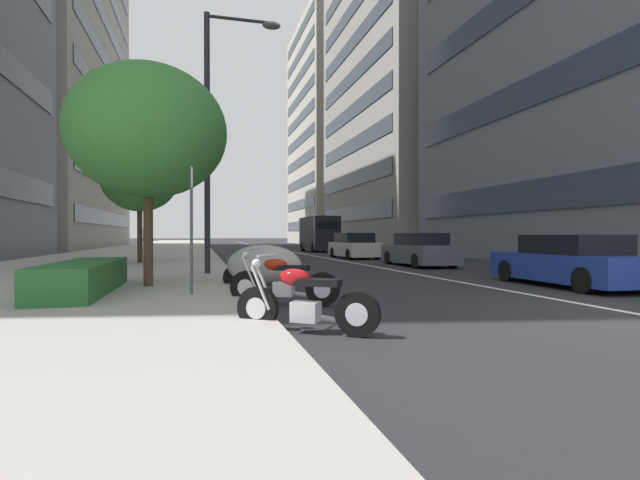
# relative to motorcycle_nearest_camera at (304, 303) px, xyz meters

# --- Properties ---
(ground_plane) EXTENTS (400.00, 400.00, 0.00)m
(ground_plane) POSITION_rel_motorcycle_nearest_camera_xyz_m (0.26, -5.90, -0.41)
(ground_plane) COLOR #262628
(sidewalk_right_plaza) EXTENTS (160.00, 9.93, 0.15)m
(sidewalk_right_plaza) POSITION_rel_motorcycle_nearest_camera_xyz_m (30.26, 5.30, -0.34)
(sidewalk_right_plaza) COLOR #A39E93
(sidewalk_right_plaza) RESTS_ON ground
(lane_centre_stripe) EXTENTS (110.00, 0.16, 0.01)m
(lane_centre_stripe) POSITION_rel_motorcycle_nearest_camera_xyz_m (35.26, -5.90, -0.41)
(lane_centre_stripe) COLOR silver
(lane_centre_stripe) RESTS_ON ground
(motorcycle_nearest_camera) EXTENTS (1.31, 1.80, 1.09)m
(motorcycle_nearest_camera) POSITION_rel_motorcycle_nearest_camera_xyz_m (0.00, 0.00, 0.00)
(motorcycle_nearest_camera) COLOR black
(motorcycle_nearest_camera) RESTS_ON ground
(motorcycle_under_tarp) EXTENTS (1.12, 2.01, 1.10)m
(motorcycle_under_tarp) POSITION_rel_motorcycle_nearest_camera_xyz_m (2.64, -0.16, 0.01)
(motorcycle_under_tarp) COLOR black
(motorcycle_under_tarp) RESTS_ON ground
(motorcycle_far_end_row) EXTENTS (1.62, 2.08, 1.12)m
(motorcycle_far_end_row) POSITION_rel_motorcycle_nearest_camera_xyz_m (5.16, -0.11, 0.20)
(motorcycle_far_end_row) COLOR #9E9E99
(motorcycle_far_end_row) RESTS_ON ground
(car_mid_block_traffic) EXTENTS (4.57, 2.02, 1.37)m
(car_mid_block_traffic) POSITION_rel_motorcycle_nearest_camera_xyz_m (4.05, -8.13, 0.23)
(car_mid_block_traffic) COLOR navy
(car_mid_block_traffic) RESTS_ON ground
(car_following_behind) EXTENTS (4.56, 1.89, 1.45)m
(car_following_behind) POSITION_rel_motorcycle_nearest_camera_xyz_m (12.55, -7.97, 0.26)
(car_following_behind) COLOR #4C515B
(car_following_behind) RESTS_ON ground
(car_lead_in_lane) EXTENTS (4.29, 2.03, 1.49)m
(car_lead_in_lane) POSITION_rel_motorcycle_nearest_camera_xyz_m (19.76, -7.39, 0.29)
(car_lead_in_lane) COLOR beige
(car_lead_in_lane) RESTS_ON ground
(delivery_van_ahead) EXTENTS (5.70, 2.12, 2.84)m
(delivery_van_ahead) POSITION_rel_motorcycle_nearest_camera_xyz_m (30.87, -8.10, 1.10)
(delivery_van_ahead) COLOR black
(delivery_van_ahead) RESTS_ON ground
(parking_sign_by_curb) EXTENTS (0.32, 0.06, 2.63)m
(parking_sign_by_curb) POSITION_rel_motorcycle_nearest_camera_xyz_m (3.57, 1.56, 1.32)
(parking_sign_by_curb) COLOR #47494C
(parking_sign_by_curb) RESTS_ON sidewalk_right_plaza
(street_lamp_with_banners) EXTENTS (1.26, 2.44, 8.23)m
(street_lamp_with_banners) POSITION_rel_motorcycle_nearest_camera_xyz_m (8.93, 0.82, 4.68)
(street_lamp_with_banners) COLOR #232326
(street_lamp_with_banners) RESTS_ON sidewalk_right_plaza
(clipped_hedge_bed) EXTENTS (4.46, 1.10, 0.64)m
(clipped_hedge_bed) POSITION_rel_motorcycle_nearest_camera_xyz_m (4.49, 3.78, 0.06)
(clipped_hedge_bed) COLOR #28602D
(clipped_hedge_bed) RESTS_ON sidewalk_right_plaza
(street_tree_near_plaza_corner) EXTENTS (3.68, 3.68, 5.23)m
(street_tree_near_plaza_corner) POSITION_rel_motorcycle_nearest_camera_xyz_m (5.42, 2.58, 3.39)
(street_tree_near_plaza_corner) COLOR #473323
(street_tree_near_plaza_corner) RESTS_ON sidewalk_right_plaza
(street_tree_far_plaza) EXTENTS (3.23, 3.23, 5.00)m
(street_tree_far_plaza) POSITION_rel_motorcycle_nearest_camera_xyz_m (15.74, 3.95, 3.36)
(street_tree_far_plaza) COLOR #473323
(street_tree_far_plaza) RESTS_ON sidewalk_right_plaza
(pedestrian_on_plaza) EXTENTS (0.45, 0.34, 1.71)m
(pedestrian_on_plaza) POSITION_rel_motorcycle_nearest_camera_xyz_m (15.01, 3.59, 0.61)
(pedestrian_on_plaza) COLOR #33478C
(pedestrian_on_plaza) RESTS_ON sidewalk_right_plaza
(office_tower_mid_left) EXTENTS (23.37, 21.39, 45.34)m
(office_tower_mid_left) POSITION_rel_motorcycle_nearest_camera_xyz_m (40.31, -24.77, 22.26)
(office_tower_mid_left) COLOR gray
(office_tower_mid_left) RESTS_ON ground
(office_tower_far_left_down_avenue) EXTENTS (21.71, 20.95, 35.37)m
(office_tower_far_left_down_avenue) POSITION_rel_motorcycle_nearest_camera_xyz_m (66.72, -24.55, 17.28)
(office_tower_far_left_down_avenue) COLOR #B7B2A3
(office_tower_far_left_down_avenue) RESTS_ON ground
(office_tower_behind_plaza) EXTENTS (33.54, 17.10, 40.07)m
(office_tower_behind_plaza) POSITION_rel_motorcycle_nearest_camera_xyz_m (50.68, 19.76, 19.63)
(office_tower_behind_plaza) COLOR gray
(office_tower_behind_plaza) RESTS_ON ground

